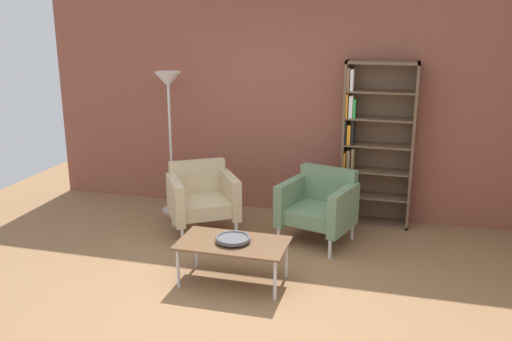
{
  "coord_description": "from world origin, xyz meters",
  "views": [
    {
      "loc": [
        1.31,
        -4.15,
        2.42
      ],
      "look_at": [
        -0.06,
        0.84,
        0.95
      ],
      "focal_mm": 39.25,
      "sensor_mm": 36.0,
      "label": 1
    }
  ],
  "objects_px": {
    "bookshelf_tall": "(372,146)",
    "armchair_spare_guest": "(202,197)",
    "coffee_table_low": "(233,245)",
    "armchair_by_bookshelf": "(319,205)",
    "decorative_bowl": "(233,239)",
    "floor_lamp_torchiere": "(169,96)"
  },
  "relations": [
    {
      "from": "armchair_spare_guest",
      "to": "floor_lamp_torchiere",
      "type": "relative_size",
      "value": 0.54
    },
    {
      "from": "decorative_bowl",
      "to": "armchair_spare_guest",
      "type": "relative_size",
      "value": 0.34
    },
    {
      "from": "floor_lamp_torchiere",
      "to": "coffee_table_low",
      "type": "bearing_deg",
      "value": -51.44
    },
    {
      "from": "floor_lamp_torchiere",
      "to": "bookshelf_tall",
      "type": "bearing_deg",
      "value": 5.96
    },
    {
      "from": "coffee_table_low",
      "to": "floor_lamp_torchiere",
      "type": "height_order",
      "value": "floor_lamp_torchiere"
    },
    {
      "from": "coffee_table_low",
      "to": "decorative_bowl",
      "type": "xyz_separation_m",
      "value": [
        0.0,
        0.0,
        0.07
      ]
    },
    {
      "from": "armchair_spare_guest",
      "to": "floor_lamp_torchiere",
      "type": "xyz_separation_m",
      "value": [
        -0.6,
        0.55,
        1.03
      ]
    },
    {
      "from": "coffee_table_low",
      "to": "floor_lamp_torchiere",
      "type": "distance_m",
      "value": 2.37
    },
    {
      "from": "decorative_bowl",
      "to": "floor_lamp_torchiere",
      "type": "relative_size",
      "value": 0.18
    },
    {
      "from": "bookshelf_tall",
      "to": "armchair_spare_guest",
      "type": "xyz_separation_m",
      "value": [
        -1.8,
        -0.8,
        -0.52
      ]
    },
    {
      "from": "coffee_table_low",
      "to": "armchair_by_bookshelf",
      "type": "bearing_deg",
      "value": 63.07
    },
    {
      "from": "bookshelf_tall",
      "to": "armchair_spare_guest",
      "type": "distance_m",
      "value": 2.03
    },
    {
      "from": "armchair_by_bookshelf",
      "to": "decorative_bowl",
      "type": "bearing_deg",
      "value": -100.35
    },
    {
      "from": "decorative_bowl",
      "to": "armchair_spare_guest",
      "type": "height_order",
      "value": "armchair_spare_guest"
    },
    {
      "from": "coffee_table_low",
      "to": "armchair_spare_guest",
      "type": "distance_m",
      "value": 1.32
    },
    {
      "from": "decorative_bowl",
      "to": "armchair_by_bookshelf",
      "type": "relative_size",
      "value": 0.37
    },
    {
      "from": "bookshelf_tall",
      "to": "armchair_spare_guest",
      "type": "relative_size",
      "value": 2.02
    },
    {
      "from": "coffee_table_low",
      "to": "armchair_by_bookshelf",
      "type": "relative_size",
      "value": 1.15
    },
    {
      "from": "bookshelf_tall",
      "to": "armchair_by_bookshelf",
      "type": "xyz_separation_m",
      "value": [
        -0.48,
        -0.72,
        -0.52
      ]
    },
    {
      "from": "floor_lamp_torchiere",
      "to": "armchair_spare_guest",
      "type": "bearing_deg",
      "value": -42.39
    },
    {
      "from": "decorative_bowl",
      "to": "armchair_by_bookshelf",
      "type": "height_order",
      "value": "armchair_by_bookshelf"
    },
    {
      "from": "coffee_table_low",
      "to": "armchair_by_bookshelf",
      "type": "distance_m",
      "value": 1.33
    }
  ]
}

